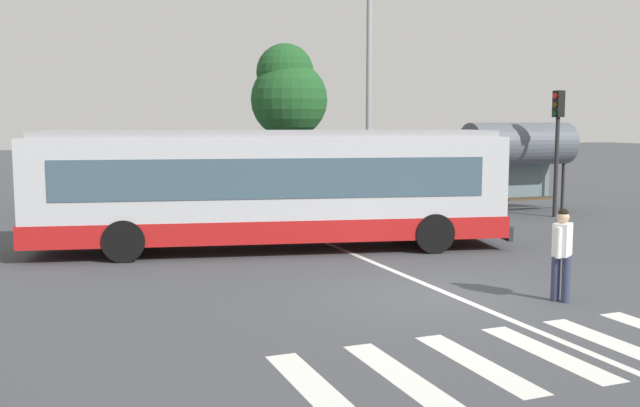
% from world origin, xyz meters
% --- Properties ---
extents(ground_plane, '(160.00, 160.00, 0.00)m').
position_xyz_m(ground_plane, '(0.00, 0.00, 0.00)').
color(ground_plane, '#424449').
extents(city_transit_bus, '(12.29, 5.14, 3.06)m').
position_xyz_m(city_transit_bus, '(-1.39, 5.92, 1.59)').
color(city_transit_bus, black).
rests_on(city_transit_bus, ground_plane).
extents(pedestrian_crossing_street, '(0.50, 0.44, 1.72)m').
position_xyz_m(pedestrian_crossing_street, '(1.90, -1.18, 0.97)').
color(pedestrian_crossing_street, '#333856').
rests_on(pedestrian_crossing_street, ground_plane).
extents(parked_car_black, '(2.13, 4.62, 1.35)m').
position_xyz_m(parked_car_black, '(-3.62, 15.23, 0.77)').
color(parked_car_black, black).
rests_on(parked_car_black, ground_plane).
extents(parked_car_silver, '(2.19, 4.64, 1.35)m').
position_xyz_m(parked_car_silver, '(-0.99, 14.68, 0.77)').
color(parked_car_silver, black).
rests_on(parked_car_silver, ground_plane).
extents(parked_car_charcoal, '(2.13, 4.62, 1.35)m').
position_xyz_m(parked_car_charcoal, '(1.73, 15.26, 0.77)').
color(parked_car_charcoal, black).
rests_on(parked_car_charcoal, ground_plane).
extents(parked_car_red, '(2.31, 4.67, 1.35)m').
position_xyz_m(parked_car_red, '(4.59, 15.18, 0.77)').
color(parked_car_red, black).
rests_on(parked_car_red, ground_plane).
extents(parked_car_white, '(2.31, 4.67, 1.35)m').
position_xyz_m(parked_car_white, '(7.15, 14.89, 0.77)').
color(parked_car_white, black).
rests_on(parked_car_white, ground_plane).
extents(traffic_light_far_corner, '(0.33, 0.32, 4.34)m').
position_xyz_m(traffic_light_far_corner, '(9.70, 8.35, 2.93)').
color(traffic_light_far_corner, '#28282B').
rests_on(traffic_light_far_corner, ground_plane).
extents(bus_stop_shelter, '(4.27, 1.54, 3.25)m').
position_xyz_m(bus_stop_shelter, '(9.45, 10.13, 2.42)').
color(bus_stop_shelter, '#28282B').
rests_on(bus_stop_shelter, ground_plane).
extents(twin_arm_street_lamp, '(4.49, 0.32, 9.78)m').
position_xyz_m(twin_arm_street_lamp, '(4.18, 11.80, 5.95)').
color(twin_arm_street_lamp, '#939399').
rests_on(twin_arm_street_lamp, ground_plane).
extents(background_tree_right, '(3.65, 3.65, 6.98)m').
position_xyz_m(background_tree_right, '(4.24, 20.82, 4.70)').
color(background_tree_right, brown).
rests_on(background_tree_right, ground_plane).
extents(crosswalk_painted_stripes, '(6.40, 2.62, 0.01)m').
position_xyz_m(crosswalk_painted_stripes, '(-0.84, -3.47, 0.00)').
color(crosswalk_painted_stripes, silver).
rests_on(crosswalk_painted_stripes, ground_plane).
extents(lane_center_line, '(0.16, 24.00, 0.01)m').
position_xyz_m(lane_center_line, '(0.31, 2.00, 0.00)').
color(lane_center_line, silver).
rests_on(lane_center_line, ground_plane).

